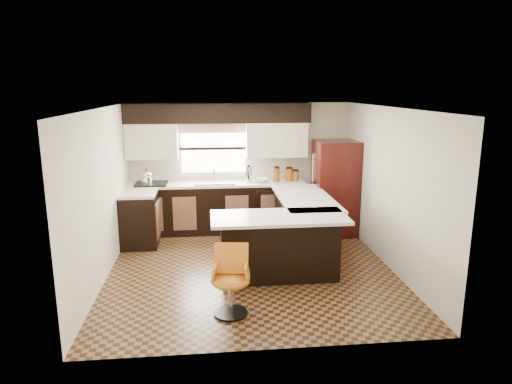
{
  "coord_description": "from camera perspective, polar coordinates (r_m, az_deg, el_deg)",
  "views": [
    {
      "loc": [
        -0.61,
        -6.45,
        2.69
      ],
      "look_at": [
        0.13,
        0.45,
        1.09
      ],
      "focal_mm": 32.0,
      "sensor_mm": 36.0,
      "label": 1
    }
  ],
  "objects": [
    {
      "name": "mixing_bowl",
      "position": [
        8.58,
        0.58,
        1.52
      ],
      "size": [
        0.35,
        0.35,
        0.07
      ],
      "primitive_type": "imported",
      "rotation": [
        0.0,
        0.0,
        -0.26
      ],
      "color": "white",
      "rests_on": "counter_back"
    },
    {
      "name": "dishwasher",
      "position": [
        8.45,
        2.01,
        -2.49
      ],
      "size": [
        0.58,
        0.03,
        0.78
      ],
      "primitive_type": "cube",
      "color": "black",
      "rests_on": "floor"
    },
    {
      "name": "soffit",
      "position": [
        8.49,
        -4.75,
        9.8
      ],
      "size": [
        3.4,
        0.35,
        0.36
      ],
      "primitive_type": "cube",
      "color": "black",
      "rests_on": "wall_back"
    },
    {
      "name": "sink",
      "position": [
        8.51,
        -5.24,
        1.23
      ],
      "size": [
        0.75,
        0.45,
        0.03
      ],
      "primitive_type": "cube",
      "color": "#B2B2B7",
      "rests_on": "counter_back"
    },
    {
      "name": "peninsula_long",
      "position": [
        7.57,
        5.69,
        -4.25
      ],
      "size": [
        0.6,
        1.95,
        0.9
      ],
      "primitive_type": "cube",
      "color": "black",
      "rests_on": "floor"
    },
    {
      "name": "percolator",
      "position": [
        8.53,
        -0.96,
        2.22
      ],
      "size": [
        0.13,
        0.13,
        0.29
      ],
      "primitive_type": "cylinder",
      "color": "silver",
      "rests_on": "counter_back"
    },
    {
      "name": "kettle",
      "position": [
        8.55,
        -13.49,
        1.96
      ],
      "size": [
        0.2,
        0.2,
        0.26
      ],
      "primitive_type": null,
      "color": "silver",
      "rests_on": "cooktop"
    },
    {
      "name": "counter_pen_return",
      "position": [
        6.34,
        2.89,
        -3.19
      ],
      "size": [
        1.89,
        0.84,
        0.04
      ],
      "primitive_type": "cube",
      "color": "silver",
      "rests_on": "peninsula_return"
    },
    {
      "name": "base_cab_left",
      "position": [
        8.11,
        -14.33,
        -3.44
      ],
      "size": [
        0.6,
        0.7,
        0.9
      ],
      "primitive_type": "cube",
      "color": "black",
      "rests_on": "floor"
    },
    {
      "name": "wall_left",
      "position": [
        6.79,
        -18.64,
        -0.36
      ],
      "size": [
        0.0,
        4.4,
        4.4
      ],
      "primitive_type": "plane",
      "rotation": [
        1.57,
        0.0,
        1.57
      ],
      "color": "beige",
      "rests_on": "floor"
    },
    {
      "name": "base_cab_back",
      "position": [
        8.65,
        -4.84,
        -2.04
      ],
      "size": [
        3.3,
        0.6,
        0.9
      ],
      "primitive_type": "cube",
      "color": "black",
      "rests_on": "floor"
    },
    {
      "name": "wall_right",
      "position": [
        7.15,
        16.31,
        0.46
      ],
      "size": [
        0.0,
        4.4,
        4.4
      ],
      "primitive_type": "plane",
      "rotation": [
        1.57,
        0.0,
        -1.57
      ],
      "color": "beige",
      "rests_on": "floor"
    },
    {
      "name": "counter_left",
      "position": [
        7.99,
        -14.52,
        -0.18
      ],
      "size": [
        0.6,
        0.7,
        0.04
      ],
      "primitive_type": "cube",
      "color": "silver",
      "rests_on": "base_cab_left"
    },
    {
      "name": "upper_cab_left",
      "position": [
        8.59,
        -12.89,
        6.21
      ],
      "size": [
        0.94,
        0.35,
        0.64
      ],
      "primitive_type": "cube",
      "color": "beige",
      "rests_on": "wall_back"
    },
    {
      "name": "canister_small",
      "position": [
        8.69,
        4.97,
        2.02
      ],
      "size": [
        0.12,
        0.12,
        0.19
      ],
      "primitive_type": "cylinder",
      "color": "brown",
      "rests_on": "counter_back"
    },
    {
      "name": "cooktop",
      "position": [
        8.57,
        -12.95,
        1.02
      ],
      "size": [
        0.58,
        0.5,
        0.02
      ],
      "primitive_type": "cube",
      "color": "black",
      "rests_on": "counter_back"
    },
    {
      "name": "wall_back",
      "position": [
        8.8,
        -2.04,
        3.26
      ],
      "size": [
        4.4,
        0.0,
        4.4
      ],
      "primitive_type": "plane",
      "rotation": [
        1.57,
        0.0,
        0.0
      ],
      "color": "beige",
      "rests_on": "floor"
    },
    {
      "name": "refrigerator",
      "position": [
        8.52,
        9.81,
        0.51
      ],
      "size": [
        0.75,
        0.72,
        1.74
      ],
      "primitive_type": "cube",
      "color": "#340C08",
      "rests_on": "floor"
    },
    {
      "name": "canister_med",
      "position": [
        8.66,
        4.17,
        2.16
      ],
      "size": [
        0.14,
        0.14,
        0.24
      ],
      "primitive_type": "cylinder",
      "color": "brown",
      "rests_on": "counter_back"
    },
    {
      "name": "canister_large",
      "position": [
        8.62,
        2.58,
        2.18
      ],
      "size": [
        0.12,
        0.12,
        0.25
      ],
      "primitive_type": "cylinder",
      "color": "brown",
      "rests_on": "counter_back"
    },
    {
      "name": "floor",
      "position": [
        7.01,
        -0.67,
        -9.53
      ],
      "size": [
        4.4,
        4.4,
        0.0
      ],
      "primitive_type": "plane",
      "color": "#49301A",
      "rests_on": "ground"
    },
    {
      "name": "ceiling",
      "position": [
        6.48,
        -0.72,
        10.46
      ],
      "size": [
        4.4,
        4.4,
        0.0
      ],
      "primitive_type": "plane",
      "rotation": [
        3.14,
        0.0,
        0.0
      ],
      "color": "silver",
      "rests_on": "wall_back"
    },
    {
      "name": "wall_front",
      "position": [
        4.54,
        1.93,
        -6.12
      ],
      "size": [
        4.4,
        0.0,
        4.4
      ],
      "primitive_type": "plane",
      "rotation": [
        -1.57,
        0.0,
        0.0
      ],
      "color": "beige",
      "rests_on": "floor"
    },
    {
      "name": "counter_pen_long",
      "position": [
        7.46,
        6.15,
        -0.77
      ],
      "size": [
        0.84,
        1.95,
        0.04
      ],
      "primitive_type": "cube",
      "color": "silver",
      "rests_on": "peninsula_long"
    },
    {
      "name": "peninsula_return",
      "position": [
        6.57,
        2.9,
        -6.93
      ],
      "size": [
        1.65,
        0.6,
        0.9
      ],
      "primitive_type": "cube",
      "color": "black",
      "rests_on": "floor"
    },
    {
      "name": "counter_back",
      "position": [
        8.54,
        -4.9,
        1.02
      ],
      "size": [
        3.3,
        0.6,
        0.04
      ],
      "primitive_type": "cube",
      "color": "silver",
      "rests_on": "base_cab_back"
    },
    {
      "name": "window_pane",
      "position": [
        8.7,
        -5.35,
        5.44
      ],
      "size": [
        1.2,
        0.02,
        0.9
      ],
      "primitive_type": "cube",
      "color": "white",
      "rests_on": "wall_back"
    },
    {
      "name": "valance",
      "position": [
        8.62,
        -5.4,
        7.97
      ],
      "size": [
        1.3,
        0.06,
        0.18
      ],
      "primitive_type": "cube",
      "color": "#D19B93",
      "rests_on": "wall_back"
    },
    {
      "name": "bar_chair",
      "position": [
        5.54,
        -3.21,
        -11.14
      ],
      "size": [
        0.51,
        0.51,
        0.84
      ],
      "primitive_type": null,
      "rotation": [
        0.0,
        0.0,
        -0.13
      ],
      "color": "orange",
      "rests_on": "floor"
    },
    {
      "name": "upper_cab_right",
      "position": [
        8.63,
        2.55,
        6.55
      ],
      "size": [
        1.14,
        0.35,
        0.64
      ],
      "primitive_type": "cube",
      "color": "beige",
      "rests_on": "wall_back"
    }
  ]
}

